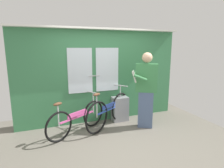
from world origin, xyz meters
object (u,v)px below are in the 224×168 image
bicycle_near_door (77,118)px  passenger_reading_newspaper (146,89)px  trash_bin_by_wall (120,109)px  bicycle_leaning_behind (109,111)px

bicycle_near_door → passenger_reading_newspaper: bearing=-38.7°
trash_bin_by_wall → bicycle_leaning_behind: bearing=-146.2°
bicycle_near_door → passenger_reading_newspaper: passenger_reading_newspaper is taller
bicycle_near_door → trash_bin_by_wall: 1.24m
bicycle_leaning_behind → trash_bin_by_wall: bicycle_leaning_behind is taller
passenger_reading_newspaper → trash_bin_by_wall: bearing=-25.3°
bicycle_near_door → bicycle_leaning_behind: bicycle_leaning_behind is taller
bicycle_leaning_behind → passenger_reading_newspaper: size_ratio=0.80×
bicycle_near_door → passenger_reading_newspaper: 1.72m
bicycle_leaning_behind → trash_bin_by_wall: size_ratio=2.25×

